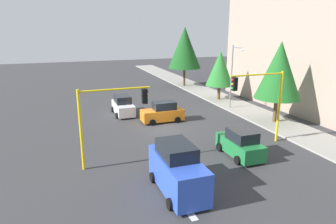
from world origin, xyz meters
TOP-DOWN VIEW (x-y plane):
  - ground_plane at (0.00, 0.00)m, footprint 120.00×120.00m
  - sidewalk_kerb at (-5.00, 10.50)m, footprint 80.00×4.00m
  - lane_arrow_near at (11.51, -3.00)m, footprint 2.40×1.10m
  - apartment_block at (-1.94, 18.50)m, footprint 22.87×9.30m
  - traffic_signal_near_left at (6.00, 5.69)m, footprint 0.36×4.59m
  - traffic_signal_near_right at (6.00, -5.63)m, footprint 0.36×4.59m
  - street_lamp_curbside at (-3.61, 9.20)m, footprint 2.15×0.28m
  - tree_roadside_far at (-18.00, 9.50)m, footprint 4.86×4.86m
  - tree_roadside_near at (2.00, 10.50)m, footprint 4.19×4.19m
  - tree_roadside_mid at (-8.00, 10.00)m, footprint 3.37×3.37m
  - delivery_van_blue at (10.57, -2.82)m, footprint 4.80×2.22m
  - car_white at (-5.84, -2.49)m, footprint 4.18×2.03m
  - car_orange at (-2.00, 0.59)m, footprint 1.95×4.03m
  - car_green at (7.57, 3.12)m, footprint 3.94×2.05m

SIDE VIEW (x-z plane):
  - ground_plane at x=0.00m, z-range 0.00..0.00m
  - lane_arrow_near at x=11.51m, z-range -0.54..0.56m
  - sidewalk_kerb at x=-5.00m, z-range 0.00..0.15m
  - car_orange at x=-2.00m, z-range -0.09..1.88m
  - car_green at x=7.57m, z-range -0.09..1.88m
  - car_white at x=-5.84m, z-range -0.09..1.89m
  - delivery_van_blue at x=10.57m, z-range -0.11..2.67m
  - traffic_signal_near_right at x=6.00m, z-range 1.11..6.34m
  - traffic_signal_near_left at x=6.00m, z-range 1.17..6.79m
  - tree_roadside_mid at x=-8.00m, z-range 0.94..7.06m
  - street_lamp_curbside at x=-3.61m, z-range 0.85..7.85m
  - tree_roadside_near at x=2.00m, z-range 1.20..8.85m
  - tree_roadside_far at x=-18.00m, z-range 1.41..10.33m
  - apartment_block at x=-1.94m, z-range 0.01..14.43m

